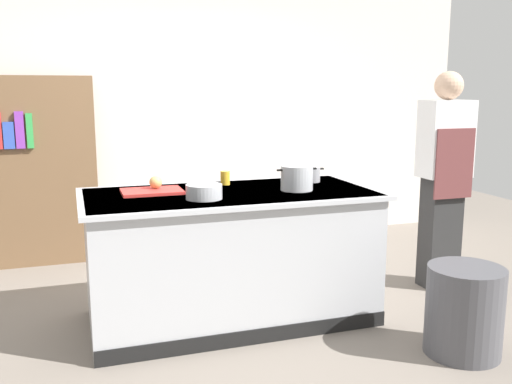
% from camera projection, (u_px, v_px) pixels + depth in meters
% --- Properties ---
extents(ground_plane, '(10.00, 10.00, 0.00)m').
position_uv_depth(ground_plane, '(231.00, 317.00, 3.95)').
color(ground_plane, slate).
extents(back_wall, '(6.40, 0.12, 3.00)m').
position_uv_depth(back_wall, '(173.00, 97.00, 5.64)').
color(back_wall, silver).
rests_on(back_wall, ground_plane).
extents(counter_island, '(1.98, 0.98, 0.90)m').
position_uv_depth(counter_island, '(231.00, 254.00, 3.87)').
color(counter_island, '#B7BABF').
rests_on(counter_island, ground_plane).
extents(cutting_board, '(0.40, 0.28, 0.02)m').
position_uv_depth(cutting_board, '(152.00, 191.00, 3.75)').
color(cutting_board, red).
rests_on(cutting_board, counter_island).
extents(onion, '(0.09, 0.09, 0.09)m').
position_uv_depth(onion, '(156.00, 182.00, 3.80)').
color(onion, tan).
rests_on(onion, cutting_board).
extents(stock_pot, '(0.29, 0.22, 0.17)m').
position_uv_depth(stock_pot, '(297.00, 178.00, 3.84)').
color(stock_pot, '#B7BABF').
rests_on(stock_pot, counter_island).
extents(sauce_pan, '(0.21, 0.15, 0.11)m').
position_uv_depth(sauce_pan, '(310.00, 174.00, 4.19)').
color(sauce_pan, '#99999E').
rests_on(sauce_pan, counter_island).
extents(mixing_bowl, '(0.23, 0.23, 0.09)m').
position_uv_depth(mixing_bowl, '(204.00, 192.00, 3.54)').
color(mixing_bowl, '#B7BABF').
rests_on(mixing_bowl, counter_island).
extents(juice_cup, '(0.07, 0.07, 0.10)m').
position_uv_depth(juice_cup, '(225.00, 178.00, 4.06)').
color(juice_cup, yellow).
rests_on(juice_cup, counter_island).
extents(trash_bin, '(0.46, 0.46, 0.54)m').
position_uv_depth(trash_bin, '(464.00, 311.00, 3.38)').
color(trash_bin, '#4C4C51').
rests_on(trash_bin, ground_plane).
extents(person_chef, '(0.38, 0.25, 1.72)m').
position_uv_depth(person_chef, '(444.00, 175.00, 4.43)').
color(person_chef, '#2A2A2A').
rests_on(person_chef, ground_plane).
extents(bookshelf, '(1.10, 0.31, 1.70)m').
position_uv_depth(bookshelf, '(33.00, 171.00, 5.06)').
color(bookshelf, brown).
rests_on(bookshelf, ground_plane).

